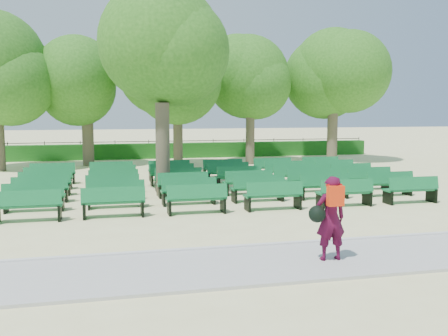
{
  "coord_description": "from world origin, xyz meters",
  "views": [
    {
      "loc": [
        -3.45,
        -16.07,
        2.91
      ],
      "look_at": [
        0.09,
        -1.0,
        1.1
      ],
      "focal_mm": 40.0,
      "sensor_mm": 36.0,
      "label": 1
    }
  ],
  "objects": [
    {
      "name": "ground",
      "position": [
        0.0,
        0.0,
        0.0
      ],
      "size": [
        120.0,
        120.0,
        0.0
      ],
      "primitive_type": "plane",
      "color": "beige"
    },
    {
      "name": "paving",
      "position": [
        0.0,
        -7.4,
        0.03
      ],
      "size": [
        30.0,
        2.2,
        0.06
      ],
      "primitive_type": "cube",
      "color": "#B2B2AD",
      "rests_on": "ground"
    },
    {
      "name": "curb",
      "position": [
        0.0,
        -6.25,
        0.05
      ],
      "size": [
        30.0,
        0.12,
        0.1
      ],
      "primitive_type": "cube",
      "color": "silver",
      "rests_on": "ground"
    },
    {
      "name": "hedge",
      "position": [
        0.0,
        14.0,
        0.45
      ],
      "size": [
        26.0,
        0.7,
        0.9
      ],
      "primitive_type": "cube",
      "color": "#1A5D18",
      "rests_on": "ground"
    },
    {
      "name": "fence",
      "position": [
        0.0,
        14.4,
        0.0
      ],
      "size": [
        26.0,
        0.1,
        1.02
      ],
      "primitive_type": null,
      "color": "black",
      "rests_on": "ground"
    },
    {
      "name": "tree_line",
      "position": [
        0.0,
        10.0,
        0.0
      ],
      "size": [
        21.8,
        6.8,
        7.04
      ],
      "primitive_type": null,
      "color": "#34731F",
      "rests_on": "ground"
    },
    {
      "name": "bench_array",
      "position": [
        0.08,
        0.99,
        0.09
      ],
      "size": [
        1.71,
        0.6,
        1.07
      ],
      "rotation": [
        0.0,
        0.0,
        -0.04
      ],
      "color": "#136D36",
      "rests_on": "ground"
    },
    {
      "name": "tree_among",
      "position": [
        -1.62,
        0.81,
        4.38
      ],
      "size": [
        4.57,
        4.57,
        6.46
      ],
      "color": "brown",
      "rests_on": "ground"
    },
    {
      "name": "person",
      "position": [
        0.62,
        -7.52,
        0.89
      ],
      "size": [
        0.76,
        0.45,
        1.61
      ],
      "rotation": [
        0.0,
        0.0,
        3.13
      ],
      "color": "#430924",
      "rests_on": "ground"
    }
  ]
}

